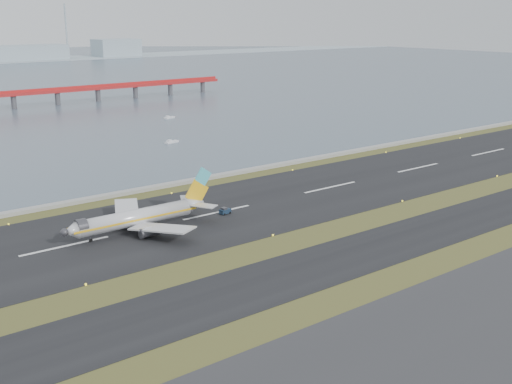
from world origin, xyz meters
TOP-DOWN VIEW (x-y plane):
  - ground at (0.00, 0.00)m, footprint 1000.00×1000.00m
  - taxiway_strip at (0.00, -12.00)m, footprint 1000.00×18.00m
  - runway_strip at (0.00, 30.00)m, footprint 1000.00×45.00m
  - seawall at (0.00, 60.00)m, footprint 1000.00×2.50m
  - red_pier at (20.00, 250.00)m, footprint 260.00×5.00m
  - airliner at (-21.89, 29.15)m, footprint 38.52×32.89m
  - pushback_tug at (0.89, 27.72)m, footprint 3.07×2.06m
  - workboat_near at (37.51, 116.14)m, footprint 6.56×3.68m
  - workboat_far at (68.08, 169.91)m, footprint 6.47×3.82m

SIDE VIEW (x-z plane):
  - ground at x=0.00m, z-range 0.00..0.00m
  - taxiway_strip at x=0.00m, z-range 0.00..0.10m
  - runway_strip at x=0.00m, z-range 0.00..0.10m
  - workboat_far at x=68.08m, z-range -0.28..1.22m
  - workboat_near at x=37.51m, z-range -0.28..1.24m
  - seawall at x=0.00m, z-range 0.00..1.00m
  - pushback_tug at x=0.89m, z-range -0.03..1.81m
  - airliner at x=-21.89m, z-range -2.94..9.86m
  - red_pier at x=20.00m, z-range 2.18..12.38m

